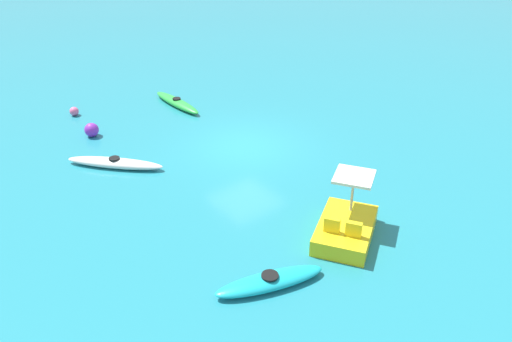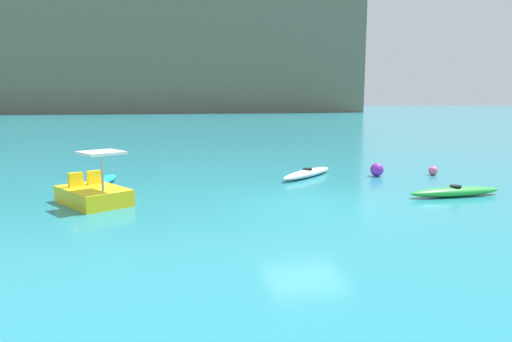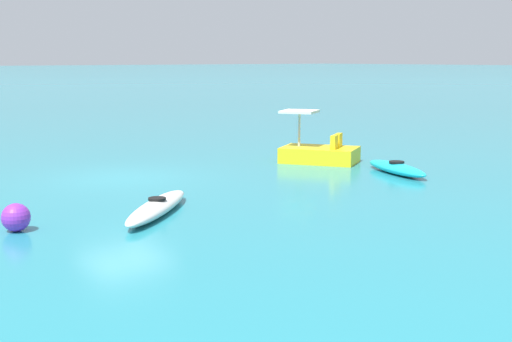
{
  "view_description": "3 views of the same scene",
  "coord_description": "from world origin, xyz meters",
  "px_view_note": "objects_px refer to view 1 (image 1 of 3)",
  "views": [
    {
      "loc": [
        -14.27,
        10.97,
        9.08
      ],
      "look_at": [
        -2.81,
        1.72,
        0.75
      ],
      "focal_mm": 36.55,
      "sensor_mm": 36.0,
      "label": 1
    },
    {
      "loc": [
        -4.43,
        -13.04,
        3.13
      ],
      "look_at": [
        -0.7,
        4.02,
        0.42
      ],
      "focal_mm": 31.7,
      "sensor_mm": 36.0,
      "label": 2
    },
    {
      "loc": [
        9.1,
        17.44,
        3.36
      ],
      "look_at": [
        -2.18,
        3.31,
        0.4
      ],
      "focal_mm": 48.48,
      "sensor_mm": 36.0,
      "label": 3
    }
  ],
  "objects_px": {
    "kayak_green": "(177,102)",
    "kayak_cyan": "(270,281)",
    "buoy_purple": "(92,130)",
    "buoy_pink": "(74,111)",
    "pedal_boat_yellow": "(346,227)",
    "kayak_white": "(115,163)"
  },
  "relations": [
    {
      "from": "kayak_cyan",
      "to": "kayak_green",
      "type": "bearing_deg",
      "value": -20.69
    },
    {
      "from": "kayak_white",
      "to": "pedal_boat_yellow",
      "type": "distance_m",
      "value": 8.69
    },
    {
      "from": "kayak_green",
      "to": "buoy_purple",
      "type": "xyz_separation_m",
      "value": [
        -0.61,
        4.32,
        0.12
      ]
    },
    {
      "from": "buoy_pink",
      "to": "kayak_cyan",
      "type": "bearing_deg",
      "value": 178.31
    },
    {
      "from": "kayak_green",
      "to": "buoy_purple",
      "type": "relative_size",
      "value": 5.93
    },
    {
      "from": "kayak_cyan",
      "to": "kayak_white",
      "type": "relative_size",
      "value": 0.96
    },
    {
      "from": "kayak_green",
      "to": "kayak_cyan",
      "type": "bearing_deg",
      "value": 159.31
    },
    {
      "from": "kayak_white",
      "to": "buoy_purple",
      "type": "height_order",
      "value": "buoy_purple"
    },
    {
      "from": "pedal_boat_yellow",
      "to": "buoy_pink",
      "type": "height_order",
      "value": "pedal_boat_yellow"
    },
    {
      "from": "buoy_purple",
      "to": "buoy_pink",
      "type": "bearing_deg",
      "value": -6.11
    },
    {
      "from": "kayak_green",
      "to": "buoy_purple",
      "type": "distance_m",
      "value": 4.36
    },
    {
      "from": "kayak_white",
      "to": "buoy_pink",
      "type": "xyz_separation_m",
      "value": [
        5.41,
        -0.68,
        0.03
      ]
    },
    {
      "from": "kayak_green",
      "to": "pedal_boat_yellow",
      "type": "relative_size",
      "value": 1.18
    },
    {
      "from": "kayak_cyan",
      "to": "buoy_purple",
      "type": "relative_size",
      "value": 5.3
    },
    {
      "from": "kayak_white",
      "to": "buoy_pink",
      "type": "bearing_deg",
      "value": -7.19
    },
    {
      "from": "kayak_cyan",
      "to": "pedal_boat_yellow",
      "type": "relative_size",
      "value": 1.05
    },
    {
      "from": "kayak_white",
      "to": "pedal_boat_yellow",
      "type": "xyz_separation_m",
      "value": [
        -8.03,
        -3.32,
        0.17
      ]
    },
    {
      "from": "kayak_green",
      "to": "buoy_pink",
      "type": "relative_size",
      "value": 8.61
    },
    {
      "from": "kayak_cyan",
      "to": "buoy_purple",
      "type": "bearing_deg",
      "value": -0.71
    },
    {
      "from": "kayak_white",
      "to": "buoy_purple",
      "type": "bearing_deg",
      "value": -8.1
    },
    {
      "from": "buoy_purple",
      "to": "kayak_white",
      "type": "bearing_deg",
      "value": 171.9
    },
    {
      "from": "pedal_boat_yellow",
      "to": "buoy_purple",
      "type": "bearing_deg",
      "value": 14.84
    }
  ]
}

